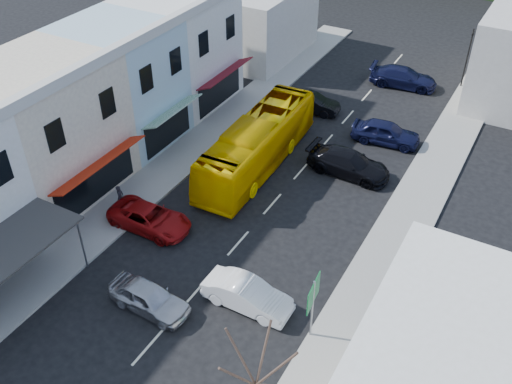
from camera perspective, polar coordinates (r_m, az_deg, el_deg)
name	(u,v)px	position (r m, az deg, el deg)	size (l,w,h in m)	color
ground	(197,290)	(28.96, -5.89, -9.75)	(120.00, 120.00, 0.00)	black
sidewalk_left	(188,153)	(38.61, -6.85, 3.85)	(3.00, 52.00, 0.15)	gray
sidewalk_right	(405,224)	(33.54, 14.70, -3.08)	(3.00, 52.00, 0.15)	gray
shopfront_row	(67,116)	(36.48, -18.35, 7.20)	(8.25, 30.00, 8.00)	silver
distant_block_left	(253,20)	(52.36, -0.26, 16.83)	(8.00, 10.00, 6.00)	#B7B2A8
bus	(258,145)	(36.44, 0.16, 4.70)	(2.50, 11.60, 3.10)	#F7BE00
car_silver	(149,298)	(27.99, -10.65, -10.35)	(1.80, 4.40, 1.40)	#B8B8BD
car_white	(247,295)	(27.63, -0.87, -10.29)	(1.80, 4.40, 1.40)	white
car_red	(150,218)	(32.42, -10.59, -2.54)	(1.90, 4.60, 1.40)	#990C0D
car_black_near	(348,164)	(36.62, 9.23, 2.76)	(1.84, 4.50, 1.40)	black
car_navy_mid	(386,134)	(40.29, 12.84, 5.71)	(1.80, 4.40, 1.40)	black
car_black_far	(311,103)	(43.35, 5.53, 8.85)	(1.80, 4.40, 1.40)	black
car_navy_far	(403,78)	(48.42, 14.51, 10.97)	(1.84, 4.50, 1.40)	black
pedestrian_left	(120,196)	(33.90, -13.45, -0.36)	(0.60, 0.40, 1.70)	black
direction_sign	(312,310)	(25.70, 5.62, -11.66)	(0.34, 1.60, 3.54)	#0D5B28
traffic_signal	(467,59)	(48.93, 20.35, 12.37)	(0.58, 1.02, 4.89)	black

